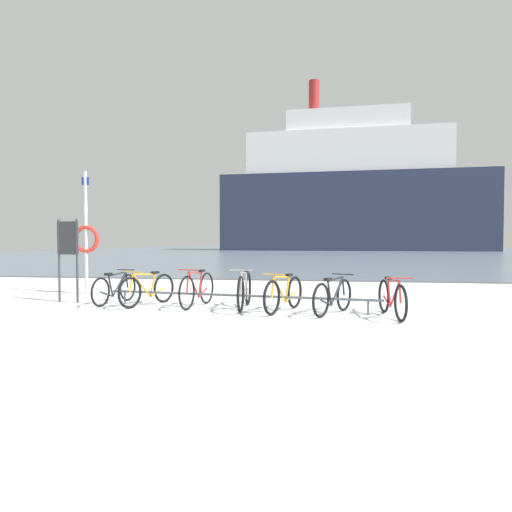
{
  "coord_description": "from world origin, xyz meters",
  "views": [
    {
      "loc": [
        0.5,
        -5.76,
        1.39
      ],
      "look_at": [
        -1.14,
        4.9,
        1.03
      ],
      "focal_mm": 31.27,
      "sensor_mm": 36.0,
      "label": 1
    }
  ],
  "objects_px": {
    "bicycle_0": "(115,289)",
    "bicycle_3": "(245,290)",
    "bicycle_4": "(284,294)",
    "ferry_ship": "(351,193)",
    "info_sign": "(68,246)",
    "bicycle_2": "(197,289)",
    "rescue_post": "(86,236)",
    "bicycle_5": "(333,296)",
    "bicycle_6": "(392,298)",
    "bicycle_1": "(148,289)"
  },
  "relations": [
    {
      "from": "bicycle_4",
      "to": "ferry_ship",
      "type": "xyz_separation_m",
      "value": [
        4.69,
        60.41,
        8.34
      ]
    },
    {
      "from": "bicycle_4",
      "to": "bicycle_6",
      "type": "bearing_deg",
      "value": -9.0
    },
    {
      "from": "bicycle_2",
      "to": "bicycle_0",
      "type": "bearing_deg",
      "value": 174.61
    },
    {
      "from": "bicycle_3",
      "to": "bicycle_5",
      "type": "height_order",
      "value": "bicycle_3"
    },
    {
      "from": "bicycle_0",
      "to": "bicycle_3",
      "type": "bearing_deg",
      "value": -5.38
    },
    {
      "from": "bicycle_3",
      "to": "bicycle_6",
      "type": "xyz_separation_m",
      "value": [
        2.85,
        -0.59,
        -0.03
      ]
    },
    {
      "from": "bicycle_3",
      "to": "info_sign",
      "type": "relative_size",
      "value": 0.94
    },
    {
      "from": "bicycle_5",
      "to": "ferry_ship",
      "type": "bearing_deg",
      "value": 86.47
    },
    {
      "from": "bicycle_5",
      "to": "bicycle_6",
      "type": "relative_size",
      "value": 0.9
    },
    {
      "from": "bicycle_0",
      "to": "bicycle_5",
      "type": "xyz_separation_m",
      "value": [
        4.77,
        -0.7,
        0.0
      ]
    },
    {
      "from": "bicycle_1",
      "to": "ferry_ship",
      "type": "height_order",
      "value": "ferry_ship"
    },
    {
      "from": "bicycle_3",
      "to": "bicycle_5",
      "type": "xyz_separation_m",
      "value": [
        1.79,
        -0.42,
        -0.04
      ]
    },
    {
      "from": "bicycle_5",
      "to": "bicycle_6",
      "type": "distance_m",
      "value": 1.07
    },
    {
      "from": "bicycle_6",
      "to": "bicycle_4",
      "type": "bearing_deg",
      "value": 171.0
    },
    {
      "from": "bicycle_1",
      "to": "info_sign",
      "type": "xyz_separation_m",
      "value": [
        -1.98,
        0.2,
        0.93
      ]
    },
    {
      "from": "bicycle_2",
      "to": "bicycle_5",
      "type": "xyz_separation_m",
      "value": [
        2.82,
        -0.52,
        -0.03
      ]
    },
    {
      "from": "info_sign",
      "to": "bicycle_1",
      "type": "bearing_deg",
      "value": -5.91
    },
    {
      "from": "bicycle_0",
      "to": "rescue_post",
      "type": "bearing_deg",
      "value": 134.92
    },
    {
      "from": "bicycle_5",
      "to": "bicycle_6",
      "type": "xyz_separation_m",
      "value": [
        1.06,
        -0.16,
        0.01
      ]
    },
    {
      "from": "bicycle_2",
      "to": "ferry_ship",
      "type": "bearing_deg",
      "value": 83.77
    },
    {
      "from": "bicycle_3",
      "to": "info_sign",
      "type": "distance_m",
      "value": 4.24
    },
    {
      "from": "bicycle_3",
      "to": "bicycle_0",
      "type": "bearing_deg",
      "value": 174.62
    },
    {
      "from": "ferry_ship",
      "to": "bicycle_0",
      "type": "bearing_deg",
      "value": -98.08
    },
    {
      "from": "bicycle_0",
      "to": "info_sign",
      "type": "xyz_separation_m",
      "value": [
        -1.16,
        0.06,
        0.94
      ]
    },
    {
      "from": "bicycle_1",
      "to": "bicycle_4",
      "type": "xyz_separation_m",
      "value": [
        2.99,
        -0.4,
        0.0
      ]
    },
    {
      "from": "bicycle_2",
      "to": "rescue_post",
      "type": "height_order",
      "value": "rescue_post"
    },
    {
      "from": "bicycle_0",
      "to": "bicycle_2",
      "type": "distance_m",
      "value": 1.95
    },
    {
      "from": "rescue_post",
      "to": "ferry_ship",
      "type": "height_order",
      "value": "ferry_ship"
    },
    {
      "from": "bicycle_6",
      "to": "bicycle_3",
      "type": "bearing_deg",
      "value": 168.38
    },
    {
      "from": "info_sign",
      "to": "rescue_post",
      "type": "xyz_separation_m",
      "value": [
        -0.41,
        1.51,
        0.25
      ]
    },
    {
      "from": "rescue_post",
      "to": "bicycle_6",
      "type": "bearing_deg",
      "value": -18.25
    },
    {
      "from": "bicycle_5",
      "to": "bicycle_4",
      "type": "bearing_deg",
      "value": 170.76
    },
    {
      "from": "bicycle_4",
      "to": "ferry_ship",
      "type": "bearing_deg",
      "value": 85.56
    },
    {
      "from": "bicycle_3",
      "to": "info_sign",
      "type": "xyz_separation_m",
      "value": [
        -4.13,
        0.34,
        0.9
      ]
    },
    {
      "from": "bicycle_6",
      "to": "ferry_ship",
      "type": "distance_m",
      "value": 61.36
    },
    {
      "from": "bicycle_0",
      "to": "bicycle_3",
      "type": "height_order",
      "value": "bicycle_3"
    },
    {
      "from": "bicycle_3",
      "to": "rescue_post",
      "type": "xyz_separation_m",
      "value": [
        -4.54,
        1.85,
        1.15
      ]
    },
    {
      "from": "bicycle_4",
      "to": "info_sign",
      "type": "height_order",
      "value": "info_sign"
    },
    {
      "from": "bicycle_5",
      "to": "bicycle_6",
      "type": "height_order",
      "value": "bicycle_6"
    },
    {
      "from": "bicycle_5",
      "to": "rescue_post",
      "type": "distance_m",
      "value": 6.83
    },
    {
      "from": "rescue_post",
      "to": "bicycle_4",
      "type": "bearing_deg",
      "value": -21.5
    },
    {
      "from": "info_sign",
      "to": "bicycle_2",
      "type": "bearing_deg",
      "value": -4.51
    },
    {
      "from": "bicycle_3",
      "to": "bicycle_6",
      "type": "bearing_deg",
      "value": -11.62
    },
    {
      "from": "bicycle_0",
      "to": "rescue_post",
      "type": "height_order",
      "value": "rescue_post"
    },
    {
      "from": "bicycle_3",
      "to": "bicycle_2",
      "type": "bearing_deg",
      "value": 174.64
    },
    {
      "from": "bicycle_5",
      "to": "bicycle_1",
      "type": "bearing_deg",
      "value": 171.94
    },
    {
      "from": "ferry_ship",
      "to": "bicycle_5",
      "type": "bearing_deg",
      "value": -93.53
    },
    {
      "from": "bicycle_1",
      "to": "bicycle_6",
      "type": "xyz_separation_m",
      "value": [
        5.0,
        -0.72,
        -0.0
      ]
    },
    {
      "from": "bicycle_1",
      "to": "info_sign",
      "type": "distance_m",
      "value": 2.19
    },
    {
      "from": "ferry_ship",
      "to": "bicycle_2",
      "type": "bearing_deg",
      "value": -96.23
    }
  ]
}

